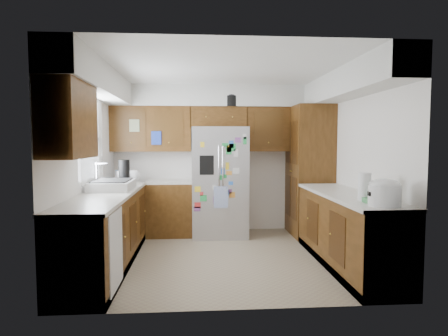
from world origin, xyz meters
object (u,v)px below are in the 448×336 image
Objects in this scene: paper_towel at (365,187)px; fridge at (219,182)px; pantry at (309,171)px; rice_cooker at (385,192)px.

fridge is at bearing 123.01° from paper_towel.
pantry is 2.18m from paper_towel.
pantry reaches higher than paper_towel.
fridge is 2.67m from paper_towel.
rice_cooker is 0.35m from paper_towel.
fridge is (-1.50, 0.05, -0.17)m from pantry.
pantry is at bearing -2.06° from fridge.
fridge is 5.92× the size of paper_towel.
pantry is 7.07× the size of paper_towel.
paper_towel is (1.45, -2.24, 0.17)m from fridge.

